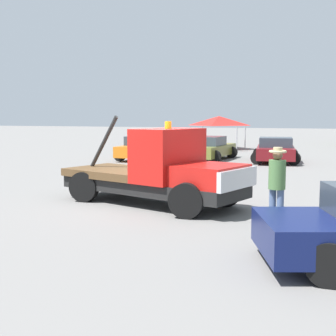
{
  "coord_description": "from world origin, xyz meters",
  "views": [
    {
      "loc": [
        4.77,
        -12.28,
        2.53
      ],
      "look_at": [
        0.5,
        0.0,
        1.05
      ],
      "focal_mm": 50.0,
      "sensor_mm": 36.0,
      "label": 1
    }
  ],
  "objects_px": {
    "person_near_truck": "(277,180)",
    "canopy_tent_red": "(219,121)",
    "traffic_cone": "(224,185)",
    "parked_car_orange": "(145,148)",
    "parked_car_maroon": "(276,150)",
    "tow_truck": "(161,173)",
    "parked_car_olive": "(209,148)"
  },
  "relations": [
    {
      "from": "person_near_truck",
      "to": "canopy_tent_red",
      "type": "relative_size",
      "value": 0.53
    },
    {
      "from": "canopy_tent_red",
      "to": "traffic_cone",
      "type": "relative_size",
      "value": 6.24
    },
    {
      "from": "parked_car_orange",
      "to": "canopy_tent_red",
      "type": "height_order",
      "value": "canopy_tent_red"
    },
    {
      "from": "parked_car_orange",
      "to": "traffic_cone",
      "type": "bearing_deg",
      "value": -145.16
    },
    {
      "from": "parked_car_orange",
      "to": "canopy_tent_red",
      "type": "xyz_separation_m",
      "value": [
        2.15,
        9.18,
        1.45
      ]
    },
    {
      "from": "traffic_cone",
      "to": "parked_car_maroon",
      "type": "bearing_deg",
      "value": 87.45
    },
    {
      "from": "tow_truck",
      "to": "parked_car_olive",
      "type": "distance_m",
      "value": 13.58
    },
    {
      "from": "person_near_truck",
      "to": "parked_car_olive",
      "type": "relative_size",
      "value": 0.37
    },
    {
      "from": "tow_truck",
      "to": "traffic_cone",
      "type": "bearing_deg",
      "value": 84.55
    },
    {
      "from": "parked_car_orange",
      "to": "parked_car_maroon",
      "type": "bearing_deg",
      "value": -83.73
    },
    {
      "from": "tow_truck",
      "to": "parked_car_olive",
      "type": "xyz_separation_m",
      "value": [
        -2.02,
        13.43,
        -0.27
      ]
    },
    {
      "from": "parked_car_olive",
      "to": "traffic_cone",
      "type": "height_order",
      "value": "parked_car_olive"
    },
    {
      "from": "parked_car_orange",
      "to": "traffic_cone",
      "type": "relative_size",
      "value": 8.45
    },
    {
      "from": "parked_car_orange",
      "to": "parked_car_maroon",
      "type": "relative_size",
      "value": 1.05
    },
    {
      "from": "tow_truck",
      "to": "canopy_tent_red",
      "type": "height_order",
      "value": "tow_truck"
    },
    {
      "from": "parked_car_olive",
      "to": "canopy_tent_red",
      "type": "xyz_separation_m",
      "value": [
        -1.37,
        8.35,
        1.45
      ]
    },
    {
      "from": "parked_car_maroon",
      "to": "parked_car_olive",
      "type": "bearing_deg",
      "value": 82.01
    },
    {
      "from": "tow_truck",
      "to": "parked_car_orange",
      "type": "xyz_separation_m",
      "value": [
        -5.55,
        12.6,
        -0.27
      ]
    },
    {
      "from": "traffic_cone",
      "to": "person_near_truck",
      "type": "bearing_deg",
      "value": -62.74
    },
    {
      "from": "person_near_truck",
      "to": "parked_car_orange",
      "type": "distance_m",
      "value": 16.57
    },
    {
      "from": "person_near_truck",
      "to": "parked_car_olive",
      "type": "xyz_separation_m",
      "value": [
        -5.36,
        14.81,
        -0.41
      ]
    },
    {
      "from": "person_near_truck",
      "to": "parked_car_orange",
      "type": "xyz_separation_m",
      "value": [
        -8.88,
        13.98,
        -0.41
      ]
    },
    {
      "from": "parked_car_orange",
      "to": "traffic_cone",
      "type": "xyz_separation_m",
      "value": [
        6.76,
        -9.87,
        -0.39
      ]
    },
    {
      "from": "person_near_truck",
      "to": "parked_car_maroon",
      "type": "distance_m",
      "value": 14.82
    },
    {
      "from": "traffic_cone",
      "to": "canopy_tent_red",
      "type": "bearing_deg",
      "value": 103.58
    },
    {
      "from": "parked_car_olive",
      "to": "traffic_cone",
      "type": "bearing_deg",
      "value": -158.72
    },
    {
      "from": "parked_car_maroon",
      "to": "canopy_tent_red",
      "type": "height_order",
      "value": "canopy_tent_red"
    },
    {
      "from": "canopy_tent_red",
      "to": "tow_truck",
      "type": "bearing_deg",
      "value": -81.15
    },
    {
      "from": "canopy_tent_red",
      "to": "traffic_cone",
      "type": "distance_m",
      "value": 19.68
    },
    {
      "from": "tow_truck",
      "to": "canopy_tent_red",
      "type": "distance_m",
      "value": 22.07
    },
    {
      "from": "person_near_truck",
      "to": "parked_car_olive",
      "type": "bearing_deg",
      "value": -130.32
    },
    {
      "from": "tow_truck",
      "to": "parked_car_orange",
      "type": "relative_size",
      "value": 1.27
    }
  ]
}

